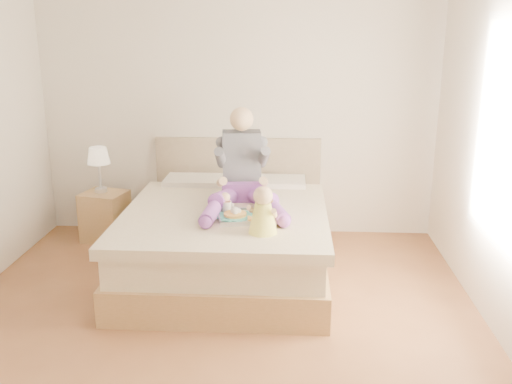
# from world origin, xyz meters

# --- Properties ---
(room) EXTENTS (4.02, 4.22, 2.71)m
(room) POSITION_xyz_m (0.08, 0.01, 1.51)
(room) COLOR brown
(room) RESTS_ON ground
(bed) EXTENTS (1.70, 2.18, 1.00)m
(bed) POSITION_xyz_m (0.00, 1.08, 0.32)
(bed) COLOR #987547
(bed) RESTS_ON ground
(nightstand) EXTENTS (0.48, 0.45, 0.50)m
(nightstand) POSITION_xyz_m (-1.32, 1.72, 0.25)
(nightstand) COLOR #987547
(nightstand) RESTS_ON ground
(lamp) EXTENTS (0.22, 0.22, 0.45)m
(lamp) POSITION_xyz_m (-1.35, 1.74, 0.85)
(lamp) COLOR silver
(lamp) RESTS_ON nightstand
(adult) EXTENTS (0.71, 1.04, 0.84)m
(adult) POSITION_xyz_m (0.13, 1.12, 0.86)
(adult) COLOR #7A3D9A
(adult) RESTS_ON bed
(tray) EXTENTS (0.54, 0.46, 0.13)m
(tray) POSITION_xyz_m (0.20, 0.70, 0.64)
(tray) COLOR silver
(tray) RESTS_ON bed
(baby) EXTENTS (0.25, 0.33, 0.36)m
(baby) POSITION_xyz_m (0.35, 0.38, 0.76)
(baby) COLOR #FEFA50
(baby) RESTS_ON bed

